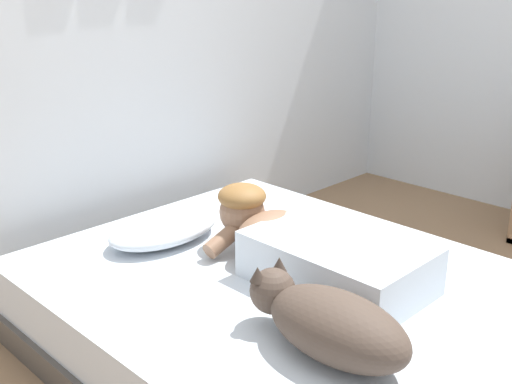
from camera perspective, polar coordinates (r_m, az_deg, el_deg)
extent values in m
plane|color=#8C6B4C|center=(2.42, 9.89, -16.11)|extent=(12.25, 12.25, 0.00)
cube|color=silver|center=(3.07, -12.88, 16.17)|extent=(4.13, 0.10, 2.50)
cube|color=#4C4742|center=(2.46, 3.51, -13.57)|extent=(1.55, 2.04, 0.12)
cube|color=silver|center=(2.38, 3.59, -10.33)|extent=(1.50, 1.98, 0.20)
ellipsoid|color=silver|center=(2.67, -8.46, -3.32)|extent=(0.52, 0.32, 0.11)
cube|color=silver|center=(2.28, 7.54, -6.46)|extent=(0.42, 0.64, 0.18)
ellipsoid|color=#8C664C|center=(2.47, 1.30, -3.68)|extent=(0.32, 0.20, 0.16)
sphere|color=#8C664C|center=(2.56, -1.29, -1.87)|extent=(0.19, 0.19, 0.19)
ellipsoid|color=olive|center=(2.53, -1.31, -0.39)|extent=(0.20, 0.20, 0.10)
cylinder|color=#8C664C|center=(2.51, -2.61, -4.06)|extent=(0.23, 0.07, 0.14)
cylinder|color=#8C664C|center=(2.63, 0.59, -2.84)|extent=(0.23, 0.07, 0.14)
ellipsoid|color=#4C3D33|center=(1.87, 7.51, -12.25)|extent=(0.26, 0.48, 0.20)
sphere|color=#4C3D33|center=(2.00, 1.56, -9.11)|extent=(0.15, 0.15, 0.15)
cone|color=#3D3028|center=(1.95, 0.14, -7.60)|extent=(0.05, 0.05, 0.05)
cone|color=#3D3028|center=(2.01, 2.16, -6.68)|extent=(0.05, 0.05, 0.05)
cylinder|color=#D84C47|center=(2.76, 0.33, -2.72)|extent=(0.09, 0.09, 0.07)
torus|color=#D84C47|center=(2.80, 1.15, -2.41)|extent=(0.05, 0.01, 0.05)
cube|color=black|center=(2.44, 11.60, -7.06)|extent=(0.07, 0.14, 0.01)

